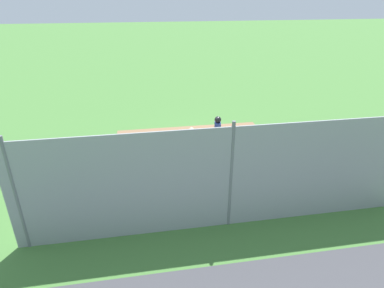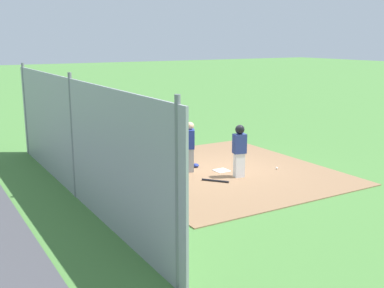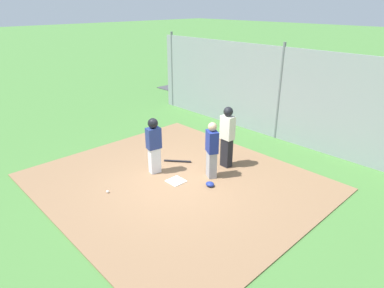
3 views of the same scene
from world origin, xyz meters
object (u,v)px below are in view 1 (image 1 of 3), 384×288
object	(u,v)px
runner	(217,132)
baseball	(208,136)
catcher	(191,146)
catcher_mask	(182,159)
home_plate	(199,153)
baseball_bat	(223,160)
umpire	(199,151)

from	to	relation	value
runner	baseball	bearing A→B (deg)	-76.18
catcher	catcher_mask	distance (m)	0.94
home_plate	baseball	distance (m)	1.83
home_plate	runner	world-z (taller)	runner
catcher	baseball	size ratio (longest dim) A/B	21.69
home_plate	baseball_bat	xyz separation A→B (m)	(0.88, -0.83, 0.02)
umpire	catcher	bearing A→B (deg)	13.60
baseball_bat	baseball	distance (m)	2.49
home_plate	catcher_mask	xyz separation A→B (m)	(-0.82, -0.48, 0.05)
catcher_mask	baseball_bat	bearing A→B (deg)	-11.45
home_plate	catcher_mask	world-z (taller)	catcher_mask
runner	catcher_mask	world-z (taller)	runner
baseball_bat	baseball	size ratio (longest dim) A/B	11.28
catcher	runner	size ratio (longest dim) A/B	0.99
home_plate	baseball	xyz separation A→B (m)	(0.76, 1.66, 0.03)
catcher_mask	baseball	distance (m)	2.66
umpire	catcher_mask	distance (m)	1.61
umpire	baseball	xyz separation A→B (m)	(1.07, 3.37, -0.93)
catcher_mask	baseball	bearing A→B (deg)	53.74
baseball_bat	catcher_mask	bearing A→B (deg)	128.57
umpire	baseball	size ratio (longest dim) A/B	24.69
baseball_bat	catcher_mask	xyz separation A→B (m)	(-1.70, 0.34, 0.03)
home_plate	umpire	bearing A→B (deg)	-100.37
umpire	baseball_bat	distance (m)	1.75
baseball	baseball_bat	bearing A→B (deg)	-87.24
baseball_bat	baseball	bearing A→B (deg)	52.77
baseball	catcher	bearing A→B (deg)	-115.64
baseball	umpire	bearing A→B (deg)	-107.60
home_plate	catcher_mask	bearing A→B (deg)	-149.40
catcher	catcher_mask	world-z (taller)	catcher
home_plate	umpire	world-z (taller)	umpire
umpire	baseball_bat	world-z (taller)	umpire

